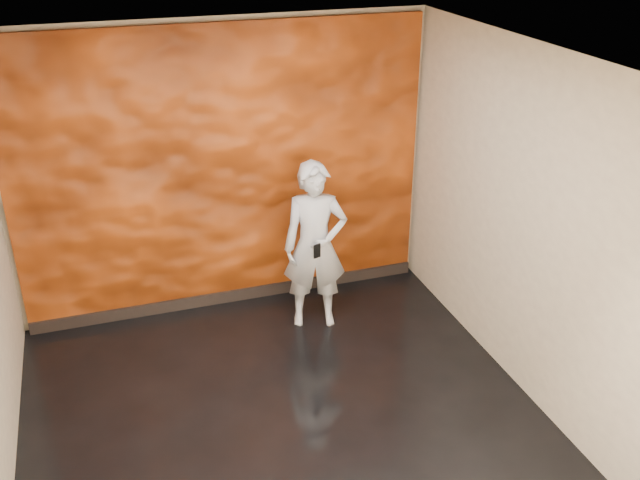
{
  "coord_description": "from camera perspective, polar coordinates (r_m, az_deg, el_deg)",
  "views": [
    {
      "loc": [
        -1.14,
        -4.3,
        3.75
      ],
      "look_at": [
        0.58,
        0.87,
        1.09
      ],
      "focal_mm": 40.0,
      "sensor_mm": 36.0,
      "label": 1
    }
  ],
  "objects": [
    {
      "name": "room",
      "position": [
        5.03,
        -3.19,
        -1.85
      ],
      "size": [
        4.02,
        4.02,
        2.81
      ],
      "color": "black",
      "rests_on": "ground"
    },
    {
      "name": "feature_wall",
      "position": [
        6.79,
        -7.65,
        5.38
      ],
      "size": [
        3.9,
        0.06,
        2.75
      ],
      "primitive_type": "cube",
      "color": "#C64C12",
      "rests_on": "ground"
    },
    {
      "name": "baseboard",
      "position": [
        7.32,
        -6.98,
        -4.43
      ],
      "size": [
        3.9,
        0.04,
        0.12
      ],
      "primitive_type": "cube",
      "color": "black",
      "rests_on": "ground"
    },
    {
      "name": "man",
      "position": [
        6.58,
        -0.4,
        -0.48
      ],
      "size": [
        0.67,
        0.52,
        1.62
      ],
      "primitive_type": "imported",
      "rotation": [
        0.0,
        0.0,
        -0.24
      ],
      "color": "#A9AEBA",
      "rests_on": "ground"
    },
    {
      "name": "phone",
      "position": [
        6.31,
        -0.24,
        -0.88
      ],
      "size": [
        0.07,
        0.04,
        0.13
      ],
      "primitive_type": "cube",
      "rotation": [
        0.0,
        0.0,
        0.37
      ],
      "color": "black",
      "rests_on": "man"
    }
  ]
}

